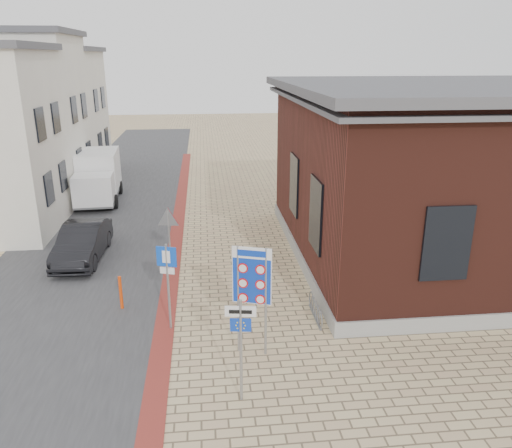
{
  "coord_description": "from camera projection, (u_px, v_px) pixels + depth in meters",
  "views": [
    {
      "loc": [
        -0.65,
        -11.34,
        7.77
      ],
      "look_at": [
        1.09,
        4.99,
        2.2
      ],
      "focal_mm": 35.0,
      "sensor_mm": 36.0,
      "label": 1
    }
  ],
  "objects": [
    {
      "name": "road_strip",
      "position": [
        115.0,
        207.0,
        26.81
      ],
      "size": [
        7.0,
        60.0,
        0.02
      ],
      "primitive_type": "cube",
      "color": "#38383A",
      "rests_on": "ground"
    },
    {
      "name": "townhouse_far",
      "position": [
        47.0,
        112.0,
        33.4
      ],
      "size": [
        7.4,
        6.4,
        8.3
      ],
      "color": "silver",
      "rests_on": "ground"
    },
    {
      "name": "essen_sign",
      "position": [
        241.0,
        334.0,
        11.31
      ],
      "size": [
        0.71,
        0.14,
        2.63
      ],
      "rotation": [
        0.0,
        0.0,
        -0.15
      ],
      "color": "gray",
      "rests_on": "ground"
    },
    {
      "name": "brick_building",
      "position": [
        450.0,
        170.0,
        19.61
      ],
      "size": [
        13.0,
        13.0,
        6.8
      ],
      "color": "gray",
      "rests_on": "ground"
    },
    {
      "name": "sedan",
      "position": [
        83.0,
        242.0,
        19.81
      ],
      "size": [
        1.65,
        4.4,
        1.43
      ],
      "primitive_type": "imported",
      "rotation": [
        0.0,
        0.0,
        -0.03
      ],
      "color": "black",
      "rests_on": "ground"
    },
    {
      "name": "parking_sign",
      "position": [
        167.0,
        272.0,
        14.34
      ],
      "size": [
        0.58,
        0.23,
        2.71
      ],
      "rotation": [
        0.0,
        0.0,
        -0.32
      ],
      "color": "gray",
      "rests_on": "ground"
    },
    {
      "name": "curb_strip",
      "position": [
        176.0,
        237.0,
        22.45
      ],
      "size": [
        0.6,
        40.0,
        0.02
      ],
      "primitive_type": "cube",
      "color": "maroon",
      "rests_on": "ground"
    },
    {
      "name": "bollard",
      "position": [
        121.0,
        293.0,
        15.93
      ],
      "size": [
        0.12,
        0.12,
        1.14
      ],
      "primitive_type": "cylinder",
      "rotation": [
        0.0,
        0.0,
        -0.21
      ],
      "color": "#E3410B",
      "rests_on": "ground"
    },
    {
      "name": "border_sign",
      "position": [
        252.0,
        278.0,
        13.04
      ],
      "size": [
        1.02,
        0.38,
        3.1
      ],
      "rotation": [
        0.0,
        0.0,
        -0.32
      ],
      "color": "gray",
      "rests_on": "ground"
    },
    {
      "name": "townhouse_mid",
      "position": [
        15.0,
        116.0,
        27.62
      ],
      "size": [
        7.4,
        6.4,
        9.1
      ],
      "color": "silver",
      "rests_on": "ground"
    },
    {
      "name": "bike_rack",
      "position": [
        315.0,
        310.0,
        15.49
      ],
      "size": [
        0.08,
        1.8,
        0.6
      ],
      "color": "slate",
      "rests_on": "ground"
    },
    {
      "name": "box_truck",
      "position": [
        98.0,
        177.0,
        27.6
      ],
      "size": [
        2.46,
        5.26,
        2.69
      ],
      "rotation": [
        0.0,
        0.0,
        0.07
      ],
      "color": "slate",
      "rests_on": "ground"
    },
    {
      "name": "yield_sign",
      "position": [
        168.0,
        225.0,
        18.06
      ],
      "size": [
        0.9,
        0.19,
        2.54
      ],
      "rotation": [
        0.0,
        0.0,
        -0.14
      ],
      "color": "gray",
      "rests_on": "ground"
    },
    {
      "name": "ground",
      "position": [
        235.0,
        364.0,
        13.24
      ],
      "size": [
        120.0,
        120.0,
        0.0
      ],
      "primitive_type": "plane",
      "color": "tan",
      "rests_on": "ground"
    }
  ]
}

